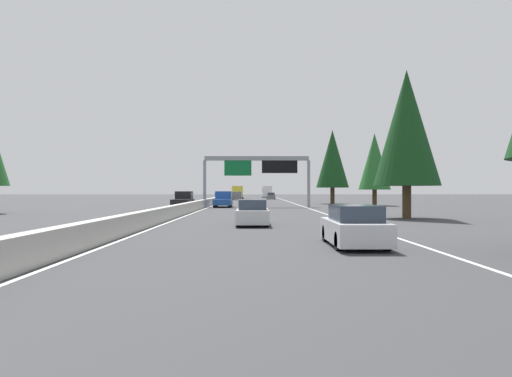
{
  "coord_description": "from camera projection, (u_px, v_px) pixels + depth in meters",
  "views": [
    {
      "loc": [
        -3.6,
        -5.55,
        2.0
      ],
      "look_at": [
        63.65,
        -5.83,
        2.23
      ],
      "focal_mm": 33.24,
      "sensor_mm": 36.0,
      "label": 1
    }
  ],
  "objects": [
    {
      "name": "ground_plane",
      "position": [
        213.0,
        205.0,
        63.57
      ],
      "size": [
        320.0,
        320.0,
        0.0
      ],
      "primitive_type": "plane",
      "color": "#38383A"
    },
    {
      "name": "median_barrier",
      "position": [
        221.0,
        199.0,
        83.57
      ],
      "size": [
        180.0,
        0.56,
        0.9
      ],
      "primitive_type": "cube",
      "color": "#ADAAA3",
      "rests_on": "ground"
    },
    {
      "name": "shoulder_stripe_right",
      "position": [
        292.0,
        203.0,
        73.62
      ],
      "size": [
        160.0,
        0.16,
        0.01
      ],
      "primitive_type": "cube",
      "color": "silver",
      "rests_on": "ground"
    },
    {
      "name": "shoulder_stripe_median",
      "position": [
        220.0,
        203.0,
        73.57
      ],
      "size": [
        160.0,
        0.16,
        0.01
      ],
      "primitive_type": "cube",
      "color": "silver",
      "rests_on": "ground"
    },
    {
      "name": "sign_gantry_overhead",
      "position": [
        258.0,
        167.0,
        55.96
      ],
      "size": [
        0.5,
        12.68,
        6.01
      ],
      "color": "gray",
      "rests_on": "ground"
    },
    {
      "name": "sedan_near_right",
      "position": [
        354.0,
        227.0,
        16.94
      ],
      "size": [
        4.4,
        1.8,
        1.47
      ],
      "color": "silver",
      "rests_on": "ground"
    },
    {
      "name": "sedan_mid_center",
      "position": [
        253.0,
        213.0,
        26.99
      ],
      "size": [
        4.4,
        1.8,
        1.47
      ],
      "color": "silver",
      "rests_on": "ground"
    },
    {
      "name": "pickup_mid_right",
      "position": [
        223.0,
        199.0,
        56.24
      ],
      "size": [
        5.6,
        2.0,
        1.86
      ],
      "color": "#1E4793",
      "rests_on": "ground"
    },
    {
      "name": "minivan_distant_a",
      "position": [
        237.0,
        195.0,
        97.77
      ],
      "size": [
        5.0,
        1.95,
        1.69
      ],
      "color": "slate",
      "rests_on": "ground"
    },
    {
      "name": "bus_mid_left",
      "position": [
        267.0,
        191.0,
        130.95
      ],
      "size": [
        11.5,
        2.55,
        3.1
      ],
      "color": "white",
      "rests_on": "ground"
    },
    {
      "name": "box_truck_far_right",
      "position": [
        238.0,
        192.0,
        112.25
      ],
      "size": [
        8.5,
        2.4,
        2.95
      ],
      "color": "gold",
      "rests_on": "ground"
    },
    {
      "name": "sedan_far_center",
      "position": [
        271.0,
        196.0,
        103.54
      ],
      "size": [
        4.4,
        1.8,
        1.47
      ],
      "color": "slate",
      "rests_on": "ground"
    },
    {
      "name": "oncoming_near",
      "position": [
        183.0,
        199.0,
        55.45
      ],
      "size": [
        5.6,
        2.0,
        1.86
      ],
      "rotation": [
        0.0,
        0.0,
        3.14
      ],
      "color": "black",
      "rests_on": "ground"
    },
    {
      "name": "conifer_right_near",
      "position": [
        407.0,
        128.0,
        33.42
      ],
      "size": [
        4.63,
        4.63,
        10.52
      ],
      "color": "#4C3823",
      "rests_on": "ground"
    },
    {
      "name": "conifer_right_mid",
      "position": [
        375.0,
        162.0,
        61.55
      ],
      "size": [
        4.14,
        4.14,
        9.4
      ],
      "color": "#4C3823",
      "rests_on": "ground"
    },
    {
      "name": "conifer_right_far",
      "position": [
        332.0,
        159.0,
        69.08
      ],
      "size": [
        4.75,
        4.75,
        10.79
      ],
      "color": "#4C3823",
      "rests_on": "ground"
    }
  ]
}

